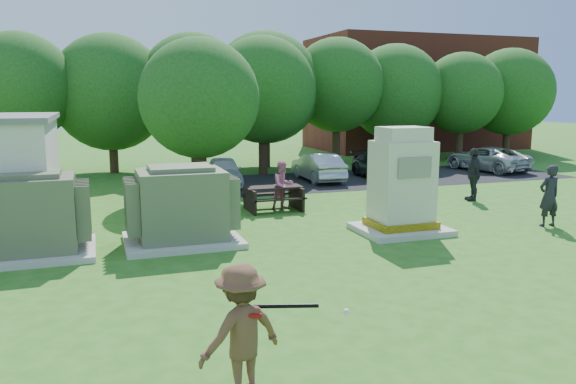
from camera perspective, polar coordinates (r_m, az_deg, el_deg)
name	(u,v)px	position (r m, az deg, el deg)	size (l,w,h in m)	color
ground	(351,284)	(11.89, 6.38, -9.30)	(120.00, 120.00, 0.00)	#2D6619
brick_building	(415,94)	(43.61, 12.79, 9.68)	(15.00, 8.00, 8.00)	maroon
parking_strip	(362,179)	(26.73, 7.57, 1.35)	(20.00, 6.00, 0.01)	#232326
transformer_left	(28,217)	(15.01, -24.88, -2.31)	(3.00, 2.40, 2.07)	beige
transformer_right	(182,207)	(15.06, -10.76, -1.52)	(3.00, 2.40, 2.07)	beige
generator_cabinet	(402,187)	(16.22, 11.49, 0.51)	(2.47, 2.02, 3.01)	beige
picnic_table	(273,195)	(19.15, -1.49, -0.34)	(1.93, 1.45, 0.83)	black
batter	(241,333)	(7.37, -4.81, -14.05)	(1.16, 0.67, 1.80)	brown
person_by_generator	(549,196)	(18.42, 25.00, -0.35)	(0.68, 0.45, 1.86)	black
person_at_picnic	(283,185)	(19.27, -0.52, 0.70)	(0.81, 0.63, 1.67)	#CA6B90
person_walking_right	(473,174)	(21.97, 18.29, 1.70)	(1.15, 0.48, 1.96)	#27272C
car_white	(224,171)	(24.62, -6.56, 2.11)	(1.47, 3.66, 1.25)	silver
car_silver_a	(318,167)	(25.84, 3.06, 2.56)	(1.36, 3.89, 1.28)	#B4B4B9
car_dark	(380,166)	(26.93, 9.30, 2.64)	(1.67, 4.10, 1.19)	black
car_silver_b	(487,159)	(31.07, 19.53, 3.20)	(2.09, 4.53, 1.26)	silver
batting_equipment	(290,309)	(7.41, 0.21, -11.81)	(1.52, 0.39, 0.27)	black
tree_row	(228,90)	(29.39, -6.10, 10.25)	(41.30, 13.30, 7.30)	#47301E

